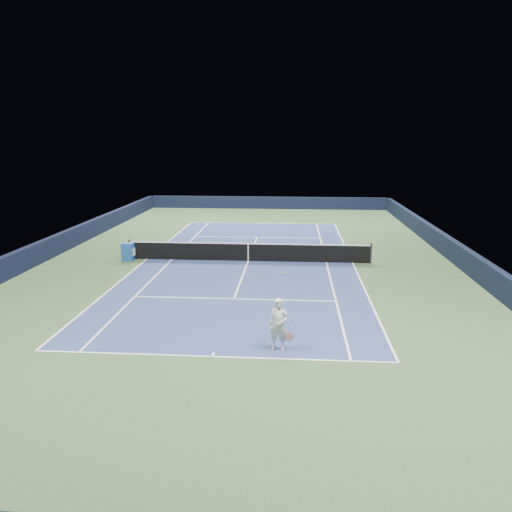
{
  "coord_description": "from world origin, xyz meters",
  "views": [
    {
      "loc": [
        2.35,
        -25.56,
        6.42
      ],
      "look_at": [
        0.64,
        -3.0,
        1.0
      ],
      "focal_mm": 35.0,
      "sensor_mm": 36.0,
      "label": 1
    }
  ],
  "objects": [
    {
      "name": "ground",
      "position": [
        0.0,
        0.0,
        0.0
      ],
      "size": [
        40.0,
        40.0,
        0.0
      ],
      "primitive_type": "plane",
      "color": "#314B29",
      "rests_on": "ground"
    },
    {
      "name": "wall_far",
      "position": [
        0.0,
        19.82,
        0.55
      ],
      "size": [
        22.0,
        0.35,
        1.1
      ],
      "primitive_type": "cube",
      "color": "black",
      "rests_on": "ground"
    },
    {
      "name": "wall_right",
      "position": [
        10.82,
        0.0,
        0.55
      ],
      "size": [
        0.35,
        40.0,
        1.1
      ],
      "primitive_type": "cube",
      "color": "black",
      "rests_on": "ground"
    },
    {
      "name": "wall_left",
      "position": [
        -10.82,
        0.0,
        0.55
      ],
      "size": [
        0.35,
        40.0,
        1.1
      ],
      "primitive_type": "cube",
      "color": "black",
      "rests_on": "ground"
    },
    {
      "name": "court_surface",
      "position": [
        0.0,
        0.0,
        0.0
      ],
      "size": [
        10.97,
        23.77,
        0.01
      ],
      "primitive_type": "cube",
      "color": "navy",
      "rests_on": "ground"
    },
    {
      "name": "baseline_far",
      "position": [
        0.0,
        11.88,
        0.01
      ],
      "size": [
        10.97,
        0.08,
        0.0
      ],
      "primitive_type": "cube",
      "color": "white",
      "rests_on": "ground"
    },
    {
      "name": "baseline_near",
      "position": [
        0.0,
        -11.88,
        0.01
      ],
      "size": [
        10.97,
        0.08,
        0.0
      ],
      "primitive_type": "cube",
      "color": "white",
      "rests_on": "ground"
    },
    {
      "name": "sideline_doubles_right",
      "position": [
        5.49,
        0.0,
        0.01
      ],
      "size": [
        0.08,
        23.77,
        0.0
      ],
      "primitive_type": "cube",
      "color": "white",
      "rests_on": "ground"
    },
    {
      "name": "sideline_doubles_left",
      "position": [
        -5.49,
        0.0,
        0.01
      ],
      "size": [
        0.08,
        23.77,
        0.0
      ],
      "primitive_type": "cube",
      "color": "white",
      "rests_on": "ground"
    },
    {
      "name": "sideline_singles_right",
      "position": [
        4.12,
        0.0,
        0.01
      ],
      "size": [
        0.08,
        23.77,
        0.0
      ],
      "primitive_type": "cube",
      "color": "white",
      "rests_on": "ground"
    },
    {
      "name": "sideline_singles_left",
      "position": [
        -4.12,
        0.0,
        0.01
      ],
      "size": [
        0.08,
        23.77,
        0.0
      ],
      "primitive_type": "cube",
      "color": "white",
      "rests_on": "ground"
    },
    {
      "name": "service_line_far",
      "position": [
        0.0,
        6.4,
        0.01
      ],
      "size": [
        8.23,
        0.08,
        0.0
      ],
      "primitive_type": "cube",
      "color": "white",
      "rests_on": "ground"
    },
    {
      "name": "service_line_near",
      "position": [
        0.0,
        -6.4,
        0.01
      ],
      "size": [
        8.23,
        0.08,
        0.0
      ],
      "primitive_type": "cube",
      "color": "white",
      "rests_on": "ground"
    },
    {
      "name": "center_service_line",
      "position": [
        0.0,
        0.0,
        0.01
      ],
      "size": [
        0.08,
        12.8,
        0.0
      ],
      "primitive_type": "cube",
      "color": "white",
      "rests_on": "ground"
    },
    {
      "name": "center_mark_far",
      "position": [
        0.0,
        11.73,
        0.01
      ],
      "size": [
        0.08,
        0.3,
        0.0
      ],
      "primitive_type": "cube",
      "color": "white",
      "rests_on": "ground"
    },
    {
      "name": "center_mark_near",
      "position": [
        0.0,
        -11.73,
        0.01
      ],
      "size": [
        0.08,
        0.3,
        0.0
      ],
      "primitive_type": "cube",
      "color": "white",
      "rests_on": "ground"
    },
    {
      "name": "tennis_net",
      "position": [
        0.0,
        0.0,
        0.5
      ],
      "size": [
        12.9,
        0.1,
        1.07
      ],
      "color": "black",
      "rests_on": "ground"
    },
    {
      "name": "sponsor_cube",
      "position": [
        -6.4,
        -0.31,
        0.47
      ],
      "size": [
        0.63,
        0.54,
        0.94
      ],
      "color": "#1B4CA5",
      "rests_on": "ground"
    },
    {
      "name": "tennis_player",
      "position": [
        1.97,
        -11.23,
        0.82
      ],
      "size": [
        0.79,
        1.27,
        2.23
      ],
      "color": "silver",
      "rests_on": "ground"
    }
  ]
}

